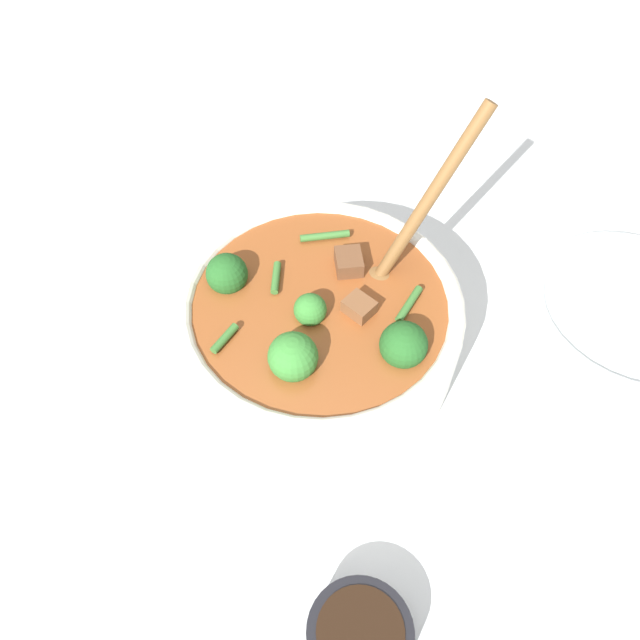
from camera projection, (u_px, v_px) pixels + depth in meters
ground_plane at (320, 353)px, 0.62m from camera, size 4.00×4.00×0.00m
stew_bowl at (320, 323)px, 0.58m from camera, size 0.26×0.28×0.23m
condiment_bowl at (359, 636)px, 0.45m from camera, size 0.08×0.08×0.03m
empty_plate at (636, 309)px, 0.64m from camera, size 0.22×0.22×0.02m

